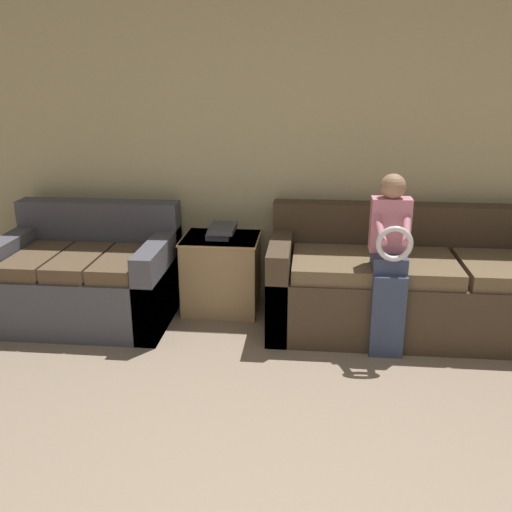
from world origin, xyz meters
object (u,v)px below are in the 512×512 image
at_px(child_left_seated, 390,255).
at_px(book_stack, 221,231).
at_px(couch_main, 411,286).
at_px(side_shelf, 222,273).
at_px(couch_side, 88,279).

distance_m(child_left_seated, book_stack, 1.38).
bearing_deg(book_stack, couch_main, -7.36).
xyz_separation_m(couch_main, child_left_seated, (-0.23, -0.38, 0.36)).
xyz_separation_m(child_left_seated, side_shelf, (-1.26, 0.57, -0.38)).
distance_m(side_shelf, book_stack, 0.35).
bearing_deg(couch_side, book_stack, 13.50).
height_order(couch_side, child_left_seated, child_left_seated).
relative_size(child_left_seated, book_stack, 3.89).
relative_size(couch_side, book_stack, 4.20).
height_order(couch_main, couch_side, couch_main).
distance_m(child_left_seated, side_shelf, 1.43).
distance_m(couch_main, couch_side, 2.52).
distance_m(couch_main, child_left_seated, 0.57).
height_order(couch_main, book_stack, couch_main).
relative_size(side_shelf, book_stack, 1.95).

